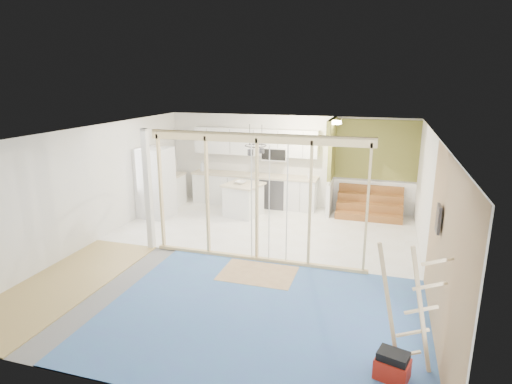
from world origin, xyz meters
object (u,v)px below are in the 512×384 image
(toolbox, at_px, (392,366))
(fridge, at_px, (156,183))
(island, at_px, (243,200))
(ladder, at_px, (409,309))

(toolbox, bearing_deg, fridge, 157.18)
(fridge, distance_m, island, 2.35)
(fridge, distance_m, ladder, 7.70)
(fridge, height_order, island, fridge)
(toolbox, relative_size, ladder, 0.27)
(island, bearing_deg, toolbox, -43.56)
(toolbox, distance_m, ladder, 0.73)
(fridge, height_order, ladder, fridge)
(island, bearing_deg, fridge, -149.13)
(fridge, bearing_deg, ladder, -34.98)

